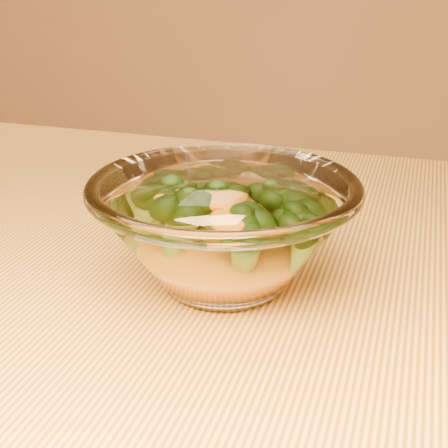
% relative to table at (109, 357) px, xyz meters
% --- Properties ---
extents(table, '(1.20, 0.80, 0.75)m').
position_rel_table_xyz_m(table, '(0.00, 0.00, 0.00)').
color(table, gold).
rests_on(table, ground).
extents(glass_bowl, '(0.21, 0.21, 0.09)m').
position_rel_table_xyz_m(glass_bowl, '(0.11, -0.00, 0.15)').
color(glass_bowl, white).
rests_on(glass_bowl, table).
extents(cheese_sauce, '(0.11, 0.11, 0.03)m').
position_rel_table_xyz_m(cheese_sauce, '(0.11, -0.00, 0.13)').
color(cheese_sauce, '#FEB215').
rests_on(cheese_sauce, glass_bowl).
extents(broccoli_heap, '(0.14, 0.13, 0.06)m').
position_rel_table_xyz_m(broccoli_heap, '(0.11, 0.00, 0.16)').
color(broccoli_heap, black).
rests_on(broccoli_heap, cheese_sauce).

